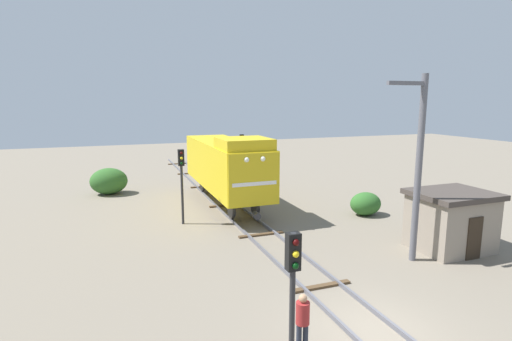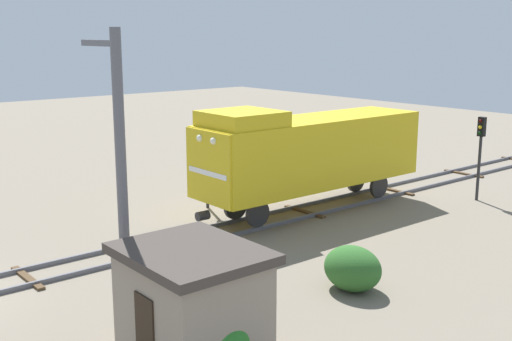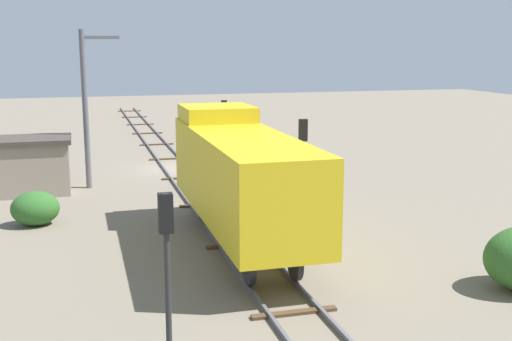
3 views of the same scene
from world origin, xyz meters
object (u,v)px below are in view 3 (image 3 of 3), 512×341
(locomotive, at_px, (240,172))
(traffic_signal_mid, at_px, (303,150))
(traffic_signal_far, at_px, (167,245))
(catenary_mast, at_px, (86,105))
(relay_hut, at_px, (35,165))
(traffic_signal_near, at_px, (224,119))
(worker_near_track, at_px, (215,150))

(locomotive, relative_size, traffic_signal_mid, 2.76)
(traffic_signal_far, xyz_separation_m, catenary_mast, (1.34, -19.19, 1.43))
(traffic_signal_mid, distance_m, relay_hut, 13.68)
(traffic_signal_near, relative_size, worker_near_track, 2.26)
(traffic_signal_near, height_order, relay_hut, traffic_signal_near)
(locomotive, height_order, traffic_signal_far, locomotive)
(traffic_signal_near, height_order, traffic_signal_far, traffic_signal_far)
(traffic_signal_mid, bearing_deg, relay_hut, -36.70)
(traffic_signal_mid, bearing_deg, worker_near_track, -85.48)
(locomotive, xyz_separation_m, relay_hut, (7.50, -11.12, -1.38))
(traffic_signal_mid, height_order, traffic_signal_far, traffic_signal_mid)
(catenary_mast, bearing_deg, traffic_signal_mid, 134.23)
(locomotive, xyz_separation_m, traffic_signal_mid, (-3.40, -3.00, 0.14))
(locomotive, bearing_deg, traffic_signal_near, -100.88)
(traffic_signal_near, bearing_deg, worker_near_track, 51.26)
(traffic_signal_near, xyz_separation_m, worker_near_track, (0.80, 1.00, -1.69))
(traffic_signal_mid, distance_m, traffic_signal_far, 12.72)
(locomotive, distance_m, catenary_mast, 12.65)
(traffic_signal_mid, height_order, relay_hut, traffic_signal_mid)
(traffic_signal_far, height_order, relay_hut, traffic_signal_far)
(traffic_signal_near, bearing_deg, traffic_signal_far, 74.35)
(worker_near_track, xyz_separation_m, catenary_mast, (7.34, 4.09, 3.20))
(traffic_signal_near, height_order, worker_near_track, traffic_signal_near)
(catenary_mast, relative_size, relay_hut, 2.26)
(traffic_signal_far, distance_m, worker_near_track, 24.10)
(locomotive, relative_size, worker_near_track, 6.82)
(worker_near_track, height_order, relay_hut, relay_hut)
(traffic_signal_far, height_order, catenary_mast, catenary_mast)
(traffic_signal_mid, bearing_deg, traffic_signal_far, 56.61)
(traffic_signal_far, height_order, worker_near_track, traffic_signal_far)
(relay_hut, bearing_deg, catenary_mast, -170.27)
(traffic_signal_near, distance_m, catenary_mast, 9.72)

